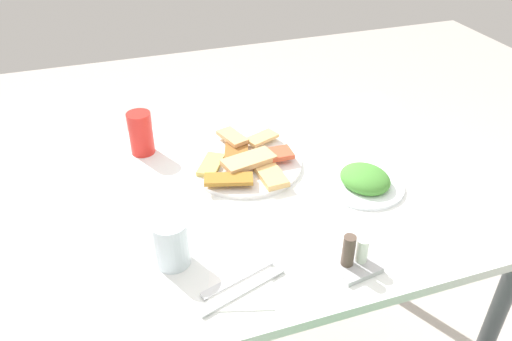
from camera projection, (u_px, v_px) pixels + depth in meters
The scene contains 9 objects.
dining_table at pixel (263, 217), 1.32m from camera, with size 1.13×0.82×0.77m.
pide_platter at pixel (246, 162), 1.35m from camera, with size 0.30×0.31×0.04m.
salad_plate_greens at pixel (365, 181), 1.27m from camera, with size 0.20×0.20×0.06m.
soda_can at pixel (141, 133), 1.38m from camera, with size 0.07×0.07×0.12m, color red.
drinking_glass at pixel (171, 243), 1.03m from camera, with size 0.07×0.07×0.11m, color silver.
paper_napkin at pixel (241, 286), 1.00m from camera, with size 0.13×0.13×0.00m, color white.
fork at pixel (238, 278), 1.01m from camera, with size 0.17×0.02×0.01m, color silver.
spoon at pixel (243, 291), 0.98m from camera, with size 0.20×0.02×0.01m, color silver.
condiment_caddy at pixel (354, 257), 1.03m from camera, with size 0.10×0.10×0.08m.
Camera 1 is at (0.35, 0.96, 1.52)m, focal length 35.32 mm.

